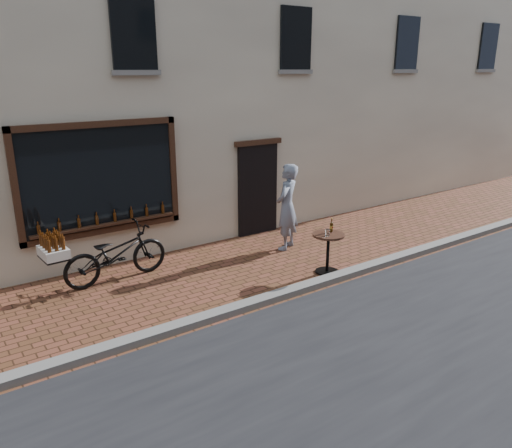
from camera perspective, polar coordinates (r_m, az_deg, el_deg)
ground at (r=8.85m, az=3.03°, el=-9.05°), size 90.00×90.00×0.00m
kerb at (r=8.96m, az=2.24°, el=-8.24°), size 90.00×0.25×0.12m
shop_building at (r=13.67m, az=-14.82°, el=21.33°), size 28.00×6.20×10.00m
cargo_bicycle at (r=9.91m, az=-15.95°, el=-3.28°), size 2.40×0.85×1.15m
bistro_table at (r=9.99m, az=8.25°, el=-2.39°), size 0.64×0.64×1.09m
pedestrian at (r=11.15m, az=3.56°, el=1.95°), size 0.85×0.77×1.95m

